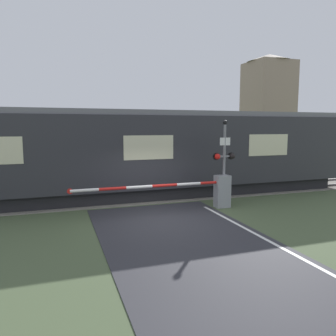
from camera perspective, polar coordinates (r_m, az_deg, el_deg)
The scene contains 6 objects.
ground_plane at distance 12.13m, azimuth -1.16°, elevation -8.77°, with size 80.00×80.00×0.00m, color #475638.
track_bed at distance 15.69m, azimuth -5.46°, elevation -5.02°, with size 36.00×3.20×0.13m.
train at distance 15.44m, azimuth -4.79°, elevation 2.51°, with size 21.98×2.91×4.07m.
crossing_barrier at distance 13.57m, azimuth 7.47°, elevation -3.89°, with size 6.47×0.44×1.34m.
signal_post at distance 13.79m, azimuth 9.79°, elevation 1.73°, with size 0.99×0.26×3.61m.
distant_building at distance 37.46m, azimuth 16.95°, elevation 10.28°, with size 4.75×4.75×10.96m.
Camera 1 is at (-3.57, -11.10, 3.34)m, focal length 35.00 mm.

